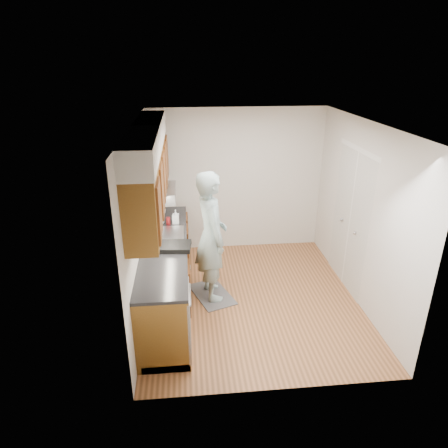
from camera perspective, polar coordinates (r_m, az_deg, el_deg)
The scene contains 14 objects.
floor at distance 5.94m, azimuth 3.86°, elevation -10.45°, with size 3.50×3.50×0.00m, color #9F643C.
ceiling at distance 5.02m, azimuth 4.63°, elevation 14.13°, with size 3.50×3.50×0.00m, color white.
wall_left at distance 5.32m, azimuth -11.92°, elevation 0.19°, with size 0.02×3.50×2.50m, color beige.
wall_right at distance 5.80m, azimuth 19.00°, elevation 1.31°, with size 0.02×3.50×2.50m, color beige.
wall_back at distance 6.99m, azimuth 1.82°, elevation 6.17°, with size 3.00×0.02×2.50m, color beige.
counter at distance 5.62m, azimuth -8.24°, elevation -6.87°, with size 0.64×2.80×1.30m.
upper_cabinets at distance 5.12m, azimuth -10.62°, elevation 7.69°, with size 0.47×2.80×1.21m.
closet_door at distance 6.12m, azimuth 17.53°, elevation 0.38°, with size 0.02×1.22×2.05m, color silver.
floor_mat at distance 5.99m, azimuth -1.73°, elevation -9.99°, with size 0.46×0.79×0.01m, color #5C5B5E.
person at distance 5.49m, azimuth -1.86°, elevation -0.60°, with size 0.75×0.50×2.12m, color #90ACAF.
soap_bottle_a at distance 6.02m, azimuth -8.99°, elevation 1.17°, with size 0.09×0.09×0.24m, color white.
soap_bottle_b at distance 5.99m, azimuth -6.92°, elevation 1.06°, with size 0.10×0.10×0.21m, color white.
soda_can at distance 5.98m, azimuth -7.98°, elevation 0.43°, with size 0.06×0.06×0.11m, color #A31C1F.
dish_rack at distance 5.24m, azimuth -6.90°, elevation -3.19°, with size 0.39×0.33×0.06m, color black.
Camera 1 is at (-0.88, -4.89, 3.26)m, focal length 32.00 mm.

